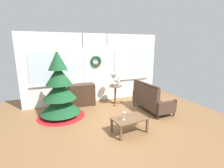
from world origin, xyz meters
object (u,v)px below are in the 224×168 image
(side_table, at_px, (115,91))
(gift_box, at_px, (75,114))
(table_lamp, at_px, (113,78))
(christmas_tree, at_px, (60,93))
(flower_vase, at_px, (119,83))
(dresser_cabinet, at_px, (82,95))
(settee_sofa, at_px, (150,100))
(wine_glass, at_px, (124,114))
(coffee_table, at_px, (129,120))

(side_table, distance_m, gift_box, 1.73)
(table_lamp, height_order, gift_box, table_lamp)
(table_lamp, relative_size, gift_box, 2.48)
(christmas_tree, relative_size, flower_vase, 5.90)
(dresser_cabinet, height_order, table_lamp, table_lamp)
(dresser_cabinet, bearing_deg, flower_vase, -17.18)
(settee_sofa, height_order, flower_vase, flower_vase)
(dresser_cabinet, bearing_deg, christmas_tree, -139.09)
(settee_sofa, height_order, wine_glass, settee_sofa)
(flower_vase, xyz_separation_m, wine_glass, (-0.76, -2.01, -0.29))
(christmas_tree, height_order, table_lamp, christmas_tree)
(coffee_table, bearing_deg, dresser_cabinet, 105.92)
(side_table, distance_m, coffee_table, 2.09)
(christmas_tree, bearing_deg, wine_glass, -52.55)
(dresser_cabinet, xyz_separation_m, wine_glass, (0.50, -2.40, 0.14))
(coffee_table, bearing_deg, side_table, 76.41)
(table_lamp, height_order, coffee_table, table_lamp)
(coffee_table, relative_size, gift_box, 5.00)
(side_table, bearing_deg, wine_glass, -107.73)
(flower_vase, xyz_separation_m, coffee_table, (-0.59, -1.97, -0.48))
(side_table, distance_m, wine_glass, 2.18)
(flower_vase, distance_m, wine_glass, 2.17)
(settee_sofa, xyz_separation_m, side_table, (-0.81, 1.02, 0.12))
(wine_glass, bearing_deg, gift_box, 121.56)
(table_lamp, xyz_separation_m, flower_vase, (0.16, -0.10, -0.17))
(side_table, bearing_deg, table_lamp, 146.31)
(dresser_cabinet, distance_m, coffee_table, 2.45)
(flower_vase, height_order, coffee_table, flower_vase)
(christmas_tree, relative_size, dresser_cabinet, 2.23)
(christmas_tree, xyz_separation_m, side_table, (1.97, 0.37, -0.23))
(settee_sofa, bearing_deg, flower_vase, 126.48)
(settee_sofa, distance_m, side_table, 1.30)
(christmas_tree, height_order, dresser_cabinet, christmas_tree)
(table_lamp, height_order, flower_vase, table_lamp)
(christmas_tree, xyz_separation_m, settee_sofa, (2.78, -0.65, -0.35))
(christmas_tree, distance_m, settee_sofa, 2.87)
(dresser_cabinet, bearing_deg, side_table, -15.86)
(dresser_cabinet, xyz_separation_m, coffee_table, (0.67, -2.36, -0.06))
(christmas_tree, distance_m, table_lamp, 1.97)
(side_table, xyz_separation_m, table_lamp, (-0.06, 0.04, 0.49))
(table_lamp, xyz_separation_m, gift_box, (-1.53, -0.61, -0.89))
(table_lamp, bearing_deg, flower_vase, -32.01)
(christmas_tree, xyz_separation_m, gift_box, (0.38, -0.20, -0.64))
(side_table, xyz_separation_m, flower_vase, (0.10, -0.06, 0.32))
(dresser_cabinet, bearing_deg, table_lamp, -14.76)
(gift_box, bearing_deg, coffee_table, -53.06)
(table_lamp, distance_m, flower_vase, 0.25)
(wine_glass, bearing_deg, settee_sofa, 35.68)
(coffee_table, xyz_separation_m, wine_glass, (-0.17, -0.05, 0.20))
(christmas_tree, distance_m, flower_vase, 2.09)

